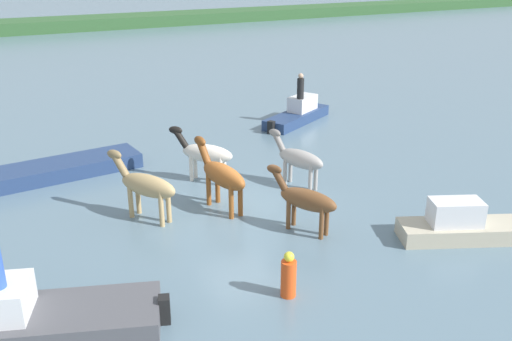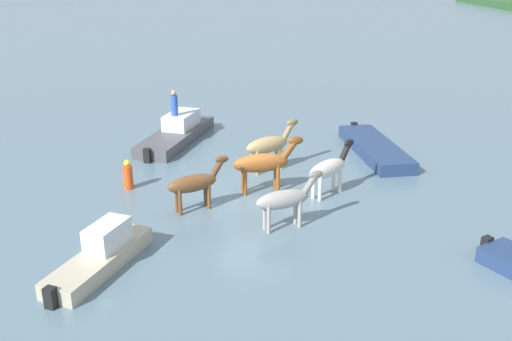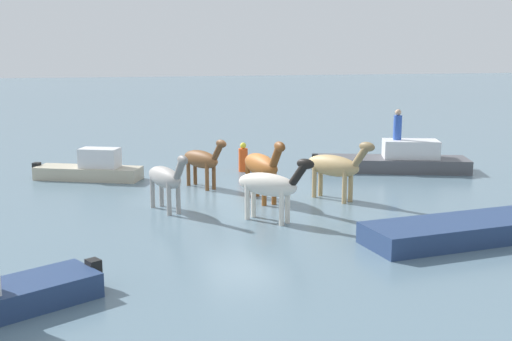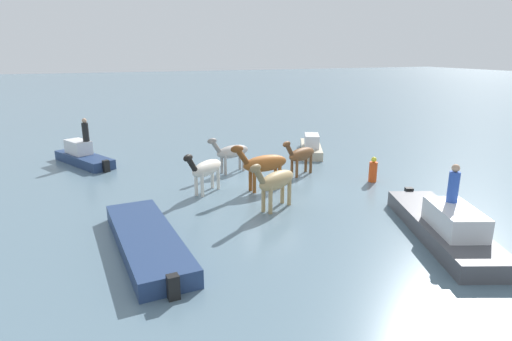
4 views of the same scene
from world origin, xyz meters
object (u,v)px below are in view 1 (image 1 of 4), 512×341
horse_lead (299,159)px  boat_launch_far (467,229)px  horse_chestnut_trailing (305,199)px  horse_mid_herd (146,185)px  boat_skiff_near (9,322)px  horse_dark_mare (222,175)px  horse_gray_outer (205,153)px  person_spotter_bow (301,87)px  boat_dinghy_port (298,116)px  boat_motor_center (59,171)px  buoy_channel_marker (289,276)px

horse_lead → boat_launch_far: horse_lead is taller
horse_chestnut_trailing → horse_mid_herd: bearing=26.0°
horse_chestnut_trailing → boat_skiff_near: size_ratio=0.37×
horse_lead → boat_launch_far: bearing=-177.9°
horse_dark_mare → boat_launch_far: (5.07, -5.03, -0.83)m
horse_mid_herd → horse_chestnut_trailing: bearing=-158.4°
horse_chestnut_trailing → boat_skiff_near: horse_chestnut_trailing is taller
horse_lead → horse_dark_mare: bearing=79.3°
horse_dark_mare → horse_mid_herd: 2.30m
horse_gray_outer → boat_skiff_near: size_ratio=0.35×
horse_gray_outer → person_spotter_bow: person_spotter_bow is taller
boat_dinghy_port → boat_motor_center: boat_dinghy_port is taller
horse_lead → buoy_channel_marker: 6.61m
horse_chestnut_trailing → person_spotter_bow: bearing=-57.8°
horse_chestnut_trailing → person_spotter_bow: (5.87, 9.28, 0.74)m
horse_lead → boat_motor_center: (-6.96, 4.90, -0.81)m
horse_mid_herd → boat_motor_center: size_ratio=0.40×
horse_gray_outer → boat_skiff_near: 9.10m
boat_motor_center → boat_launch_far: 13.70m
horse_dark_mare → horse_gray_outer: horse_dark_mare is taller
horse_gray_outer → buoy_channel_marker: bearing=131.4°
horse_dark_mare → person_spotter_bow: 9.99m
horse_lead → boat_dinghy_port: horse_lead is taller
person_spotter_bow → boat_dinghy_port: bearing=79.0°
horse_gray_outer → boat_dinghy_port: bearing=-94.8°
boat_dinghy_port → person_spotter_bow: person_spotter_bow is taller
horse_dark_mare → horse_chestnut_trailing: 2.84m
horse_lead → boat_launch_far: size_ratio=0.58×
horse_lead → boat_dinghy_port: 7.94m
boat_launch_far → horse_lead: bearing=-44.1°
boat_dinghy_port → boat_motor_center: (-11.24, -1.75, -0.12)m
horse_mid_herd → boat_skiff_near: size_ratio=0.39×
horse_lead → horse_mid_herd: horse_mid_herd is taller
horse_lead → boat_motor_center: size_ratio=0.39×
boat_launch_far → person_spotter_bow: size_ratio=3.35×
horse_gray_outer → boat_launch_far: 8.72m
horse_lead → boat_motor_center: horse_lead is taller
horse_chestnut_trailing → boat_skiff_near: 8.00m
person_spotter_bow → buoy_channel_marker: bearing=-124.1°
person_spotter_bow → horse_mid_herd: bearing=-146.3°
horse_mid_herd → buoy_channel_marker: bearing=165.8°
boat_launch_far → person_spotter_bow: person_spotter_bow is taller
horse_chestnut_trailing → boat_launch_far: bearing=-150.4°
boat_motor_center → horse_gray_outer: bearing=-38.3°
horse_gray_outer → person_spotter_bow: (6.80, 4.47, 0.69)m
horse_gray_outer → horse_mid_herd: bearing=85.4°
boat_skiff_near → buoy_channel_marker: 5.99m
horse_mid_herd → horse_chestnut_trailing: horse_mid_herd is taller
horse_mid_herd → person_spotter_bow: 11.48m
horse_dark_mare → person_spotter_bow: bearing=-55.2°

